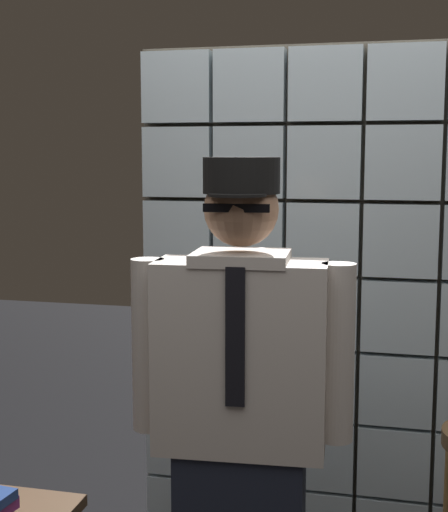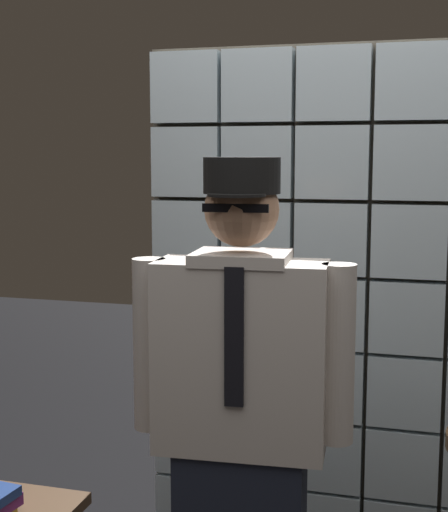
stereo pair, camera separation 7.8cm
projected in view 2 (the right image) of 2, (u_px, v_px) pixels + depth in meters
The scene contains 2 objects.
glass_block_wall at pixel (330, 312), 3.08m from camera, with size 1.56×0.10×2.17m.
standing_person at pixel (241, 427), 2.28m from camera, with size 0.68×0.30×1.71m.
Camera 2 is at (0.39, -1.81, 1.71)m, focal length 52.40 mm.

